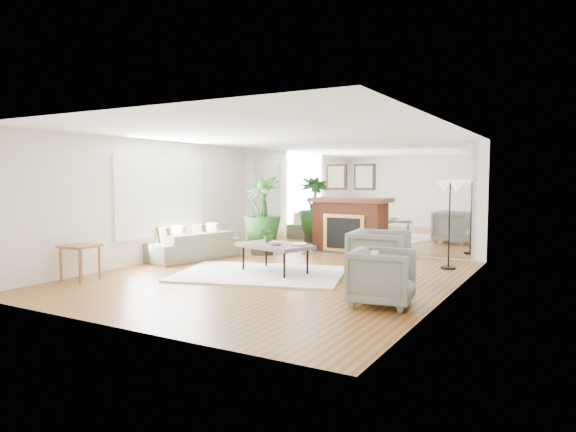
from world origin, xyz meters
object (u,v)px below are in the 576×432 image
Objects in this scene: potted_ficus at (262,213)px; sofa at (194,246)px; fireplace at (347,225)px; armchair_front at (382,277)px; floor_lamp at (450,193)px; armchair_back at (380,256)px; coffee_table at (275,246)px; side_table at (80,251)px.

sofa is at bearing -122.02° from potted_ficus.
fireplace is 1.17× the size of potted_ficus.
armchair_front is 3.48m from floor_lamp.
fireplace is 2.15× the size of armchair_back.
potted_ficus is (-3.36, 1.62, 0.51)m from armchair_back.
fireplace is 4.84m from armchair_front.
armchair_front is at bearing 81.51° from sofa.
armchair_front is at bearing -27.18° from coffee_table.
sofa is 1.19× the size of floor_lamp.
fireplace is 1.96m from potted_ficus.
potted_ficus reaches higher than floor_lamp.
sofa is 1.73m from potted_ficus.
side_table is 4.19m from potted_ficus.
side_table is at bearing 7.50° from sofa.
potted_ficus reaches higher than sofa.
armchair_front is 1.39× the size of side_table.
armchair_front is at bearing -167.43° from armchair_back.
side_table is 6.72m from floor_lamp.
coffee_table is 0.89× the size of floor_lamp.
armchair_back is at bearing 98.26° from sofa.
potted_ficus is at bearing 159.75° from sofa.
coffee_table is 0.86× the size of potted_ficus.
sofa is at bearing 167.93° from coffee_table.
armchair_front is at bearing -38.47° from potted_ficus.
floor_lamp is (2.64, 2.04, 0.96)m from coffee_table.
coffee_table is at bearing 89.70° from sofa.
armchair_back is at bearing 7.04° from coffee_table.
armchair_back reaches higher than coffee_table.
floor_lamp is (4.09, 0.18, 0.51)m from potted_ficus.
sofa is 2.38× the size of armchair_front.
coffee_table is at bearing -142.30° from floor_lamp.
fireplace reaches higher than sofa.
potted_ficus reaches higher than armchair_back.
side_table is (-2.65, -5.14, -0.15)m from fireplace.
armchair_back is 5.03m from side_table.
armchair_back is at bearing 12.45° from armchair_front.
armchair_back is at bearing -112.11° from floor_lamp.
coffee_table is at bearing 88.79° from armchair_back.
armchair_front is 5.05m from potted_ficus.
fireplace is 1.36× the size of coffee_table.
sofa is at bearing 61.37° from armchair_front.
side_table reaches higher than coffee_table.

